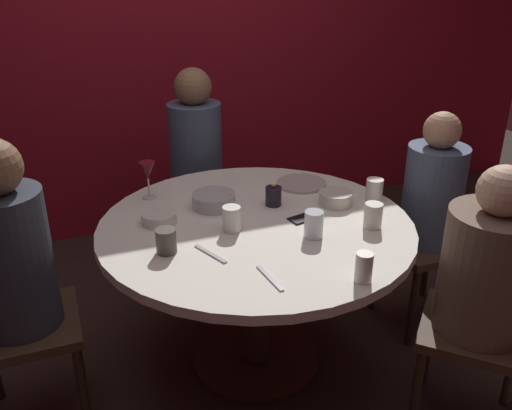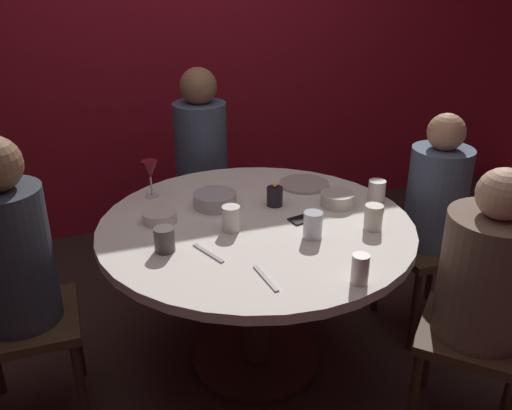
% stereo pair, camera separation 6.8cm
% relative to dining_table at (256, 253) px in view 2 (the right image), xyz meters
% --- Properties ---
extents(ground_plane, '(8.00, 8.00, 0.00)m').
position_rel_dining_table_xyz_m(ground_plane, '(0.00, 0.00, -0.58)').
color(ground_plane, '#2D231E').
extents(back_wall, '(6.00, 0.10, 2.60)m').
position_rel_dining_table_xyz_m(back_wall, '(0.00, 1.67, 0.72)').
color(back_wall, maroon).
rests_on(back_wall, ground).
extents(dining_table, '(1.33, 1.33, 0.73)m').
position_rel_dining_table_xyz_m(dining_table, '(0.00, 0.00, 0.00)').
color(dining_table, silver).
rests_on(dining_table, ground).
extents(seated_diner_left, '(0.40, 0.40, 1.21)m').
position_rel_dining_table_xyz_m(seated_diner_left, '(-0.96, 0.00, 0.16)').
color(seated_diner_left, '#3F2D1E').
rests_on(seated_diner_left, ground).
extents(seated_diner_back, '(0.40, 0.40, 1.22)m').
position_rel_dining_table_xyz_m(seated_diner_back, '(0.00, 0.94, 0.17)').
color(seated_diner_back, '#3F2D1E').
rests_on(seated_diner_back, ground).
extents(seated_diner_right, '(0.40, 0.40, 1.12)m').
position_rel_dining_table_xyz_m(seated_diner_right, '(0.91, 0.00, 0.11)').
color(seated_diner_right, '#3F2D1E').
rests_on(seated_diner_right, ground).
extents(seated_diner_front_right, '(0.57, 0.57, 1.12)m').
position_rel_dining_table_xyz_m(seated_diner_front_right, '(0.65, -0.65, 0.12)').
color(seated_diner_front_right, '#3F2D1E').
rests_on(seated_diner_front_right, ground).
extents(candle_holder, '(0.07, 0.07, 0.11)m').
position_rel_dining_table_xyz_m(candle_holder, '(0.14, 0.14, 0.19)').
color(candle_holder, black).
rests_on(candle_holder, dining_table).
extents(wine_glass, '(0.08, 0.08, 0.18)m').
position_rel_dining_table_xyz_m(wine_glass, '(-0.37, 0.42, 0.28)').
color(wine_glass, silver).
rests_on(wine_glass, dining_table).
extents(dinner_plate, '(0.25, 0.25, 0.01)m').
position_rel_dining_table_xyz_m(dinner_plate, '(0.36, 0.31, 0.16)').
color(dinner_plate, '#B2ADA3').
rests_on(dinner_plate, dining_table).
extents(cell_phone, '(0.15, 0.10, 0.01)m').
position_rel_dining_table_xyz_m(cell_phone, '(0.21, -0.04, 0.15)').
color(cell_phone, black).
rests_on(cell_phone, dining_table).
extents(bowl_serving_large, '(0.19, 0.19, 0.06)m').
position_rel_dining_table_xyz_m(bowl_serving_large, '(-0.12, 0.21, 0.18)').
color(bowl_serving_large, '#B7B7BC').
rests_on(bowl_serving_large, dining_table).
extents(bowl_salad_center, '(0.15, 0.15, 0.06)m').
position_rel_dining_table_xyz_m(bowl_salad_center, '(0.40, 0.04, 0.18)').
color(bowl_salad_center, beige).
rests_on(bowl_salad_center, dining_table).
extents(bowl_small_white, '(0.15, 0.15, 0.05)m').
position_rel_dining_table_xyz_m(bowl_small_white, '(-0.38, 0.14, 0.17)').
color(bowl_small_white, silver).
rests_on(bowl_small_white, dining_table).
extents(cup_near_candle, '(0.08, 0.08, 0.10)m').
position_rel_dining_table_xyz_m(cup_near_candle, '(-0.12, -0.03, 0.20)').
color(cup_near_candle, silver).
rests_on(cup_near_candle, dining_table).
extents(cup_by_left_diner, '(0.06, 0.06, 0.11)m').
position_rel_dining_table_xyz_m(cup_by_left_diner, '(0.18, -0.56, 0.20)').
color(cup_by_left_diner, silver).
rests_on(cup_by_left_diner, dining_table).
extents(cup_by_right_diner, '(0.08, 0.08, 0.11)m').
position_rel_dining_table_xyz_m(cup_by_right_diner, '(0.43, -0.22, 0.20)').
color(cup_by_right_diner, beige).
rests_on(cup_by_right_diner, dining_table).
extents(cup_center_front, '(0.08, 0.08, 0.11)m').
position_rel_dining_table_xyz_m(cup_center_front, '(0.17, -0.20, 0.21)').
color(cup_center_front, silver).
rests_on(cup_center_front, dining_table).
extents(cup_far_edge, '(0.08, 0.08, 0.10)m').
position_rel_dining_table_xyz_m(cup_far_edge, '(-0.41, -0.12, 0.20)').
color(cup_far_edge, '#4C4742').
rests_on(cup_far_edge, dining_table).
extents(cup_beside_wine, '(0.08, 0.08, 0.10)m').
position_rel_dining_table_xyz_m(cup_beside_wine, '(0.59, 0.02, 0.20)').
color(cup_beside_wine, silver).
rests_on(cup_beside_wine, dining_table).
extents(fork_near_plate, '(0.08, 0.17, 0.01)m').
position_rel_dining_table_xyz_m(fork_near_plate, '(-0.26, -0.20, 0.15)').
color(fork_near_plate, '#B7B7BC').
rests_on(fork_near_plate, dining_table).
extents(knife_near_plate, '(0.03, 0.18, 0.01)m').
position_rel_dining_table_xyz_m(knife_near_plate, '(-0.12, -0.43, 0.15)').
color(knife_near_plate, '#B7B7BC').
rests_on(knife_near_plate, dining_table).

